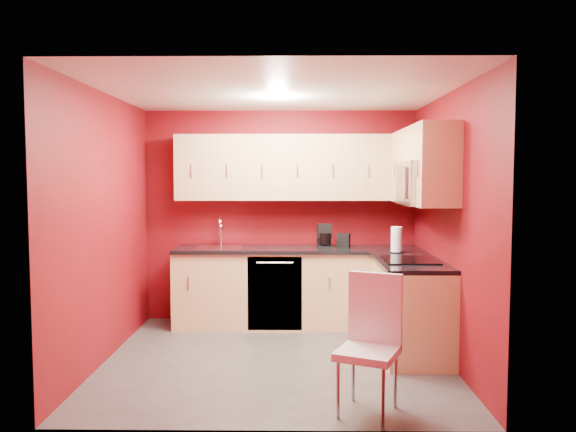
{
  "coord_description": "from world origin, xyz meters",
  "views": [
    {
      "loc": [
        0.17,
        -5.19,
        1.72
      ],
      "look_at": [
        0.1,
        0.55,
        1.32
      ],
      "focal_mm": 35.0,
      "sensor_mm": 36.0,
      "label": 1
    }
  ],
  "objects_px": {
    "napkin_holder": "(343,240)",
    "dining_chair": "(368,345)",
    "paper_towel": "(397,240)",
    "microwave": "(423,183)",
    "sink": "(219,244)",
    "coffee_maker": "(325,236)"
  },
  "relations": [
    {
      "from": "microwave",
      "to": "dining_chair",
      "type": "height_order",
      "value": "microwave"
    },
    {
      "from": "paper_towel",
      "to": "microwave",
      "type": "bearing_deg",
      "value": -77.0
    },
    {
      "from": "sink",
      "to": "coffee_maker",
      "type": "bearing_deg",
      "value": -1.15
    },
    {
      "from": "napkin_holder",
      "to": "dining_chair",
      "type": "bearing_deg",
      "value": -90.76
    },
    {
      "from": "paper_towel",
      "to": "coffee_maker",
      "type": "bearing_deg",
      "value": 152.08
    },
    {
      "from": "sink",
      "to": "dining_chair",
      "type": "xyz_separation_m",
      "value": [
        1.4,
        -2.4,
        -0.44
      ]
    },
    {
      "from": "microwave",
      "to": "paper_towel",
      "type": "height_order",
      "value": "microwave"
    },
    {
      "from": "sink",
      "to": "dining_chair",
      "type": "height_order",
      "value": "sink"
    },
    {
      "from": "sink",
      "to": "paper_towel",
      "type": "height_order",
      "value": "sink"
    },
    {
      "from": "coffee_maker",
      "to": "dining_chair",
      "type": "height_order",
      "value": "coffee_maker"
    },
    {
      "from": "paper_towel",
      "to": "dining_chair",
      "type": "distance_m",
      "value": 2.13
    },
    {
      "from": "sink",
      "to": "microwave",
      "type": "bearing_deg",
      "value": -25.6
    },
    {
      "from": "paper_towel",
      "to": "dining_chair",
      "type": "height_order",
      "value": "paper_towel"
    },
    {
      "from": "microwave",
      "to": "coffee_maker",
      "type": "height_order",
      "value": "microwave"
    },
    {
      "from": "microwave",
      "to": "dining_chair",
      "type": "bearing_deg",
      "value": -116.37
    },
    {
      "from": "coffee_maker",
      "to": "paper_towel",
      "type": "relative_size",
      "value": 0.98
    },
    {
      "from": "coffee_maker",
      "to": "napkin_holder",
      "type": "xyz_separation_m",
      "value": [
        0.22,
        0.08,
        -0.06
      ]
    },
    {
      "from": "microwave",
      "to": "paper_towel",
      "type": "relative_size",
      "value": 2.75
    },
    {
      "from": "coffee_maker",
      "to": "dining_chair",
      "type": "relative_size",
      "value": 0.27
    },
    {
      "from": "sink",
      "to": "napkin_holder",
      "type": "distance_m",
      "value": 1.43
    },
    {
      "from": "coffee_maker",
      "to": "napkin_holder",
      "type": "distance_m",
      "value": 0.24
    },
    {
      "from": "napkin_holder",
      "to": "dining_chair",
      "type": "distance_m",
      "value": 2.5
    }
  ]
}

